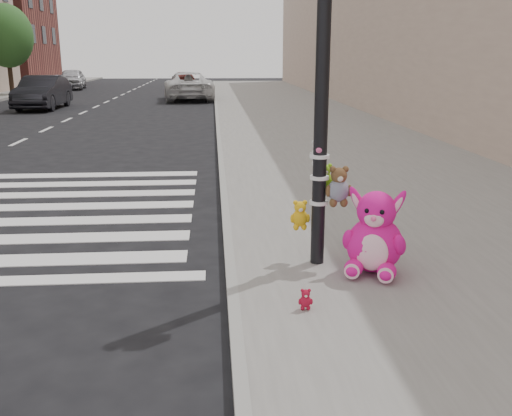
{
  "coord_description": "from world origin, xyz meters",
  "views": [
    {
      "loc": [
        1.37,
        -4.62,
        2.58
      ],
      "look_at": [
        1.88,
        2.11,
        0.75
      ],
      "focal_mm": 40.0,
      "sensor_mm": 36.0,
      "label": 1
    }
  ],
  "objects_px": {
    "car_dark_far": "(43,92)",
    "car_white_near": "(188,86)",
    "red_teddy": "(306,299)",
    "signal_pole": "(323,127)",
    "pink_bunny": "(375,238)"
  },
  "relations": [
    {
      "from": "pink_bunny",
      "to": "car_white_near",
      "type": "bearing_deg",
      "value": 120.02
    },
    {
      "from": "car_dark_far",
      "to": "car_white_near",
      "type": "relative_size",
      "value": 0.84
    },
    {
      "from": "pink_bunny",
      "to": "car_white_near",
      "type": "height_order",
      "value": "car_white_near"
    },
    {
      "from": "pink_bunny",
      "to": "red_teddy",
      "type": "distance_m",
      "value": 1.35
    },
    {
      "from": "pink_bunny",
      "to": "car_dark_far",
      "type": "height_order",
      "value": "car_dark_far"
    },
    {
      "from": "red_teddy",
      "to": "car_dark_far",
      "type": "distance_m",
      "value": 25.2
    },
    {
      "from": "signal_pole",
      "to": "pink_bunny",
      "type": "distance_m",
      "value": 1.39
    },
    {
      "from": "car_white_near",
      "to": "red_teddy",
      "type": "bearing_deg",
      "value": 89.18
    },
    {
      "from": "signal_pole",
      "to": "car_dark_far",
      "type": "bearing_deg",
      "value": 112.96
    },
    {
      "from": "red_teddy",
      "to": "car_white_near",
      "type": "bearing_deg",
      "value": 98.06
    },
    {
      "from": "signal_pole",
      "to": "car_white_near",
      "type": "distance_m",
      "value": 27.35
    },
    {
      "from": "pink_bunny",
      "to": "car_dark_far",
      "type": "bearing_deg",
      "value": 137.23
    },
    {
      "from": "signal_pole",
      "to": "car_white_near",
      "type": "height_order",
      "value": "signal_pole"
    },
    {
      "from": "pink_bunny",
      "to": "red_teddy",
      "type": "bearing_deg",
      "value": -111.89
    },
    {
      "from": "signal_pole",
      "to": "pink_bunny",
      "type": "bearing_deg",
      "value": -34.1
    }
  ]
}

